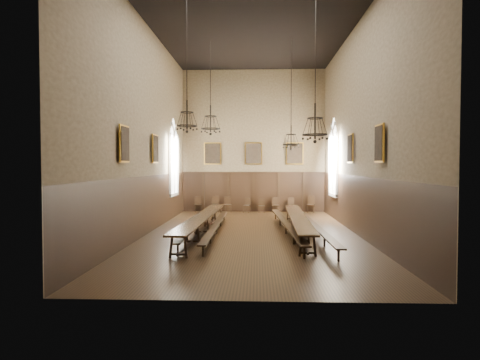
# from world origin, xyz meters

# --- Properties ---
(floor) EXTENTS (9.00, 18.00, 0.02)m
(floor) POSITION_xyz_m (0.00, 0.00, -0.01)
(floor) COLOR black
(floor) RESTS_ON ground
(ceiling) EXTENTS (9.00, 18.00, 0.02)m
(ceiling) POSITION_xyz_m (0.00, 0.00, 9.01)
(ceiling) COLOR black
(ceiling) RESTS_ON ground
(wall_back) EXTENTS (9.00, 0.02, 9.00)m
(wall_back) POSITION_xyz_m (0.00, 9.01, 4.50)
(wall_back) COLOR #847151
(wall_back) RESTS_ON ground
(wall_front) EXTENTS (9.00, 0.02, 9.00)m
(wall_front) POSITION_xyz_m (0.00, -9.01, 4.50)
(wall_front) COLOR #847151
(wall_front) RESTS_ON ground
(wall_left) EXTENTS (0.02, 18.00, 9.00)m
(wall_left) POSITION_xyz_m (-4.51, 0.00, 4.50)
(wall_left) COLOR #847151
(wall_left) RESTS_ON ground
(wall_right) EXTENTS (0.02, 18.00, 9.00)m
(wall_right) POSITION_xyz_m (4.51, 0.00, 4.50)
(wall_right) COLOR #847151
(wall_right) RESTS_ON ground
(wainscot_panelling) EXTENTS (9.00, 18.00, 2.50)m
(wainscot_panelling) POSITION_xyz_m (0.00, 0.00, 1.25)
(wainscot_panelling) COLOR black
(wainscot_panelling) RESTS_ON floor
(table_left) EXTENTS (1.11, 10.42, 0.81)m
(table_left) POSITION_xyz_m (-2.09, -0.11, 0.41)
(table_left) COLOR black
(table_left) RESTS_ON floor
(table_right) EXTENTS (0.95, 9.97, 0.78)m
(table_right) POSITION_xyz_m (1.99, 0.10, 0.39)
(table_right) COLOR black
(table_right) RESTS_ON floor
(bench_left_outer) EXTENTS (0.47, 9.54, 0.43)m
(bench_left_outer) POSITION_xyz_m (-2.48, 0.20, 0.27)
(bench_left_outer) COLOR black
(bench_left_outer) RESTS_ON floor
(bench_left_inner) EXTENTS (0.32, 9.89, 0.44)m
(bench_left_inner) POSITION_xyz_m (-1.53, 0.03, 0.28)
(bench_left_inner) COLOR black
(bench_left_inner) RESTS_ON floor
(bench_right_inner) EXTENTS (0.85, 10.80, 0.49)m
(bench_right_inner) POSITION_xyz_m (1.48, 0.22, 0.31)
(bench_right_inner) COLOR black
(bench_right_inner) RESTS_ON floor
(bench_right_outer) EXTENTS (0.54, 10.49, 0.47)m
(bench_right_outer) POSITION_xyz_m (2.64, -0.22, 0.30)
(bench_right_outer) COLOR black
(bench_right_outer) RESTS_ON floor
(chair_0) EXTENTS (0.50, 0.50, 0.97)m
(chair_0) POSITION_xyz_m (-3.49, 8.61, 0.29)
(chair_0) COLOR black
(chair_0) RESTS_ON floor
(chair_1) EXTENTS (0.51, 0.51, 1.02)m
(chair_1) POSITION_xyz_m (-2.38, 8.55, 0.31)
(chair_1) COLOR black
(chair_1) RESTS_ON floor
(chair_2) EXTENTS (0.51, 0.51, 0.97)m
(chair_2) POSITION_xyz_m (-1.60, 8.55, 0.29)
(chair_2) COLOR black
(chair_2) RESTS_ON floor
(chair_3) EXTENTS (0.51, 0.51, 0.90)m
(chair_3) POSITION_xyz_m (-0.40, 8.51, 0.27)
(chair_3) COLOR black
(chair_3) RESTS_ON floor
(chair_4) EXTENTS (0.38, 0.38, 0.86)m
(chair_4) POSITION_xyz_m (0.51, 8.47, 0.26)
(chair_4) COLOR black
(chair_4) RESTS_ON floor
(chair_5) EXTENTS (0.47, 0.47, 0.93)m
(chair_5) POSITION_xyz_m (1.40, 8.51, 0.28)
(chair_5) COLOR black
(chair_5) RESTS_ON floor
(chair_6) EXTENTS (0.50, 0.50, 0.92)m
(chair_6) POSITION_xyz_m (2.41, 8.59, 0.28)
(chair_6) COLOR black
(chair_6) RESTS_ON floor
(chair_7) EXTENTS (0.55, 0.55, 1.04)m
(chair_7) POSITION_xyz_m (3.58, 8.54, 0.31)
(chair_7) COLOR black
(chair_7) RESTS_ON floor
(chandelier_back_left) EXTENTS (0.94, 0.94, 4.43)m
(chandelier_back_left) POSITION_xyz_m (-2.05, 2.72, 5.01)
(chandelier_back_left) COLOR black
(chandelier_back_left) RESTS_ON ceiling
(chandelier_back_right) EXTENTS (0.77, 0.77, 5.21)m
(chandelier_back_right) POSITION_xyz_m (1.85, 2.36, 4.32)
(chandelier_back_right) COLOR black
(chandelier_back_right) RESTS_ON ceiling
(chandelier_front_left) EXTENTS (0.75, 0.75, 4.76)m
(chandelier_front_left) POSITION_xyz_m (-2.28, -2.89, 4.74)
(chandelier_front_left) COLOR black
(chandelier_front_left) RESTS_ON ceiling
(chandelier_front_right) EXTENTS (0.93, 0.93, 5.09)m
(chandelier_front_right) POSITION_xyz_m (2.35, -2.42, 4.38)
(chandelier_front_right) COLOR black
(chandelier_front_right) RESTS_ON ceiling
(portrait_back_0) EXTENTS (1.10, 0.12, 1.40)m
(portrait_back_0) POSITION_xyz_m (-2.60, 8.88, 3.70)
(portrait_back_0) COLOR gold
(portrait_back_0) RESTS_ON wall_back
(portrait_back_1) EXTENTS (1.10, 0.12, 1.40)m
(portrait_back_1) POSITION_xyz_m (0.00, 8.88, 3.70)
(portrait_back_1) COLOR gold
(portrait_back_1) RESTS_ON wall_back
(portrait_back_2) EXTENTS (1.10, 0.12, 1.40)m
(portrait_back_2) POSITION_xyz_m (2.60, 8.88, 3.70)
(portrait_back_2) COLOR gold
(portrait_back_2) RESTS_ON wall_back
(portrait_left_0) EXTENTS (0.12, 1.00, 1.30)m
(portrait_left_0) POSITION_xyz_m (-4.38, 1.00, 3.70)
(portrait_left_0) COLOR gold
(portrait_left_0) RESTS_ON wall_left
(portrait_left_1) EXTENTS (0.12, 1.00, 1.30)m
(portrait_left_1) POSITION_xyz_m (-4.38, -3.50, 3.70)
(portrait_left_1) COLOR gold
(portrait_left_1) RESTS_ON wall_left
(portrait_right_0) EXTENTS (0.12, 1.00, 1.30)m
(portrait_right_0) POSITION_xyz_m (4.38, 1.00, 3.70)
(portrait_right_0) COLOR gold
(portrait_right_0) RESTS_ON wall_right
(portrait_right_1) EXTENTS (0.12, 1.00, 1.30)m
(portrait_right_1) POSITION_xyz_m (4.38, -3.50, 3.70)
(portrait_right_1) COLOR gold
(portrait_right_1) RESTS_ON wall_right
(window_right) EXTENTS (0.20, 2.20, 4.60)m
(window_right) POSITION_xyz_m (4.43, 5.50, 3.40)
(window_right) COLOR white
(window_right) RESTS_ON wall_right
(window_left) EXTENTS (0.20, 2.20, 4.60)m
(window_left) POSITION_xyz_m (-4.43, 5.50, 3.40)
(window_left) COLOR white
(window_left) RESTS_ON wall_left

